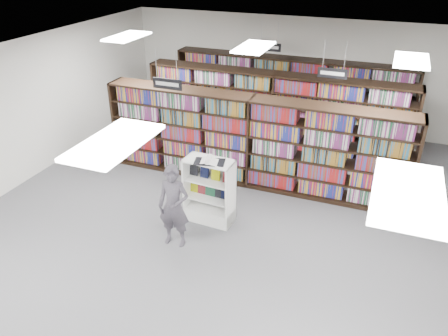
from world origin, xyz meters
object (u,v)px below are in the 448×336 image
(endcap_display, at_px, (210,199))
(open_book, at_px, (209,161))
(shopper, at_px, (174,206))
(bookshelf_row_near, at_px, (251,142))

(endcap_display, height_order, open_book, open_book)
(endcap_display, bearing_deg, shopper, -103.98)
(bookshelf_row_near, distance_m, open_book, 1.88)
(bookshelf_row_near, distance_m, shopper, 2.78)
(bookshelf_row_near, xyz_separation_m, open_book, (-0.25, -1.84, 0.34))
(endcap_display, distance_m, shopper, 1.08)
(bookshelf_row_near, bearing_deg, endcap_display, -99.12)
(bookshelf_row_near, height_order, shopper, bookshelf_row_near)
(bookshelf_row_near, relative_size, endcap_display, 5.15)
(open_book, xyz_separation_m, shopper, (-0.34, -0.88, -0.58))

